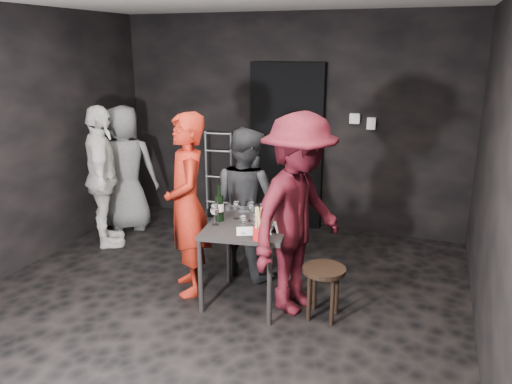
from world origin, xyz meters
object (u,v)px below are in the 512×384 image
(hand_truck, at_px, (218,205))
(wine_bottle, at_px, (219,207))
(man_maroon, at_px, (299,197))
(breadstick_cup, at_px, (259,224))
(tasting_table, at_px, (247,236))
(server_red, at_px, (187,192))
(stool, at_px, (324,277))
(bystander_grey, at_px, (125,164))
(woman_black, at_px, (246,201))
(bystander_cream, at_px, (102,170))

(hand_truck, relative_size, wine_bottle, 3.60)
(man_maroon, height_order, breadstick_cup, man_maroon)
(tasting_table, relative_size, server_red, 0.38)
(stool, bearing_deg, wine_bottle, 175.67)
(hand_truck, height_order, stool, hand_truck)
(man_maroon, xyz_separation_m, wine_bottle, (-0.74, -0.02, -0.17))
(tasting_table, relative_size, man_maroon, 0.36)
(server_red, xyz_separation_m, man_maroon, (1.07, 0.02, 0.06))
(tasting_table, distance_m, server_red, 0.70)
(man_maroon, xyz_separation_m, breadstick_cup, (-0.25, -0.34, -0.16))
(tasting_table, distance_m, stool, 0.77)
(server_red, bearing_deg, man_maroon, 56.08)
(tasting_table, relative_size, wine_bottle, 2.22)
(bystander_grey, bearing_deg, breadstick_cup, 127.00)
(tasting_table, distance_m, woman_black, 0.65)
(stool, bearing_deg, woman_black, 146.66)
(server_red, distance_m, breadstick_cup, 0.89)
(server_red, distance_m, wine_bottle, 0.35)
(server_red, distance_m, man_maroon, 1.07)
(bystander_grey, relative_size, breadstick_cup, 5.64)
(tasting_table, relative_size, bystander_cream, 0.41)
(server_red, xyz_separation_m, woman_black, (0.37, 0.56, -0.21))
(stool, bearing_deg, bystander_grey, 154.85)
(breadstick_cup, bearing_deg, server_red, 158.67)
(server_red, bearing_deg, wine_bottle, 55.43)
(bystander_grey, height_order, wine_bottle, bystander_grey)
(server_red, xyz_separation_m, wine_bottle, (0.33, 0.00, -0.11))
(hand_truck, bearing_deg, breadstick_cup, -65.72)
(tasting_table, height_order, bystander_grey, bystander_grey)
(bystander_grey, xyz_separation_m, wine_bottle, (1.86, -1.27, 0.03))
(hand_truck, bearing_deg, bystander_cream, -133.82)
(hand_truck, xyz_separation_m, breadstick_cup, (1.37, -2.24, 0.67))
(stool, xyz_separation_m, woman_black, (-0.96, 0.63, 0.40))
(tasting_table, bearing_deg, bystander_grey, 148.69)
(man_maroon, relative_size, bystander_cream, 1.14)
(server_red, distance_m, bystander_grey, 2.00)
(server_red, height_order, woman_black, server_red)
(woman_black, bearing_deg, server_red, 76.64)
(tasting_table, relative_size, bystander_grey, 0.44)
(man_maroon, xyz_separation_m, bystander_cream, (-2.53, 0.67, -0.13))
(bystander_cream, bearing_deg, man_maroon, -140.91)
(bystander_cream, bearing_deg, wine_bottle, -147.10)
(tasting_table, xyz_separation_m, wine_bottle, (-0.28, 0.04, 0.23))
(stool, distance_m, woman_black, 1.21)
(breadstick_cup, bearing_deg, stool, 25.86)
(bystander_cream, height_order, bystander_grey, bystander_cream)
(bystander_grey, distance_m, breadstick_cup, 2.85)
(server_red, bearing_deg, stool, 51.95)
(wine_bottle, bearing_deg, hand_truck, 114.72)
(woman_black, xyz_separation_m, wine_bottle, (-0.05, -0.55, 0.10))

